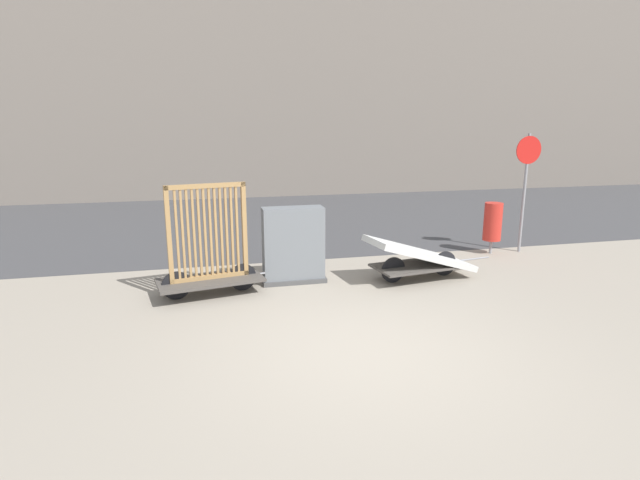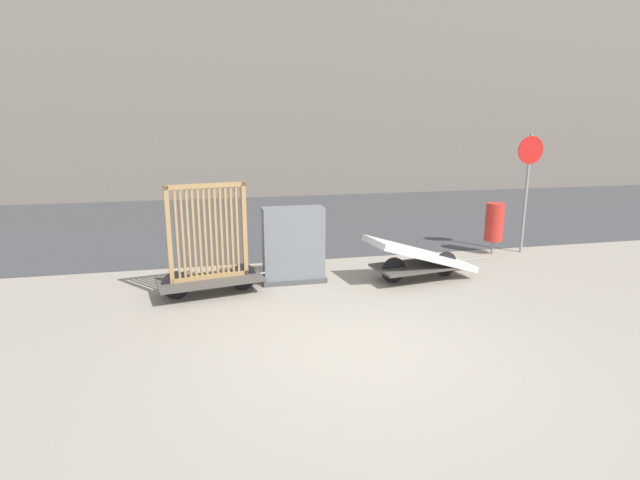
% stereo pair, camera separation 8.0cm
% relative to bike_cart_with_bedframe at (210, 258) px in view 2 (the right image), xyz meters
% --- Properties ---
extents(ground_plane, '(60.00, 60.00, 0.00)m').
position_rel_bike_cart_with_bedframe_xyz_m(ground_plane, '(1.82, -2.54, -0.61)').
color(ground_plane, gray).
extents(road_strip, '(56.00, 8.95, 0.01)m').
position_rel_bike_cart_with_bedframe_xyz_m(road_strip, '(1.82, 6.14, -0.61)').
color(road_strip, '#424244').
rests_on(road_strip, ground_plane).
extents(building_facade, '(48.00, 4.00, 14.32)m').
position_rel_bike_cart_with_bedframe_xyz_m(building_facade, '(1.82, 12.61, 6.55)').
color(building_facade, slate).
rests_on(building_facade, ground_plane).
extents(bike_cart_with_bedframe, '(2.39, 1.10, 1.81)m').
position_rel_bike_cart_with_bedframe_xyz_m(bike_cart_with_bedframe, '(0.00, 0.00, 0.00)').
color(bike_cart_with_bedframe, '#4C4742').
rests_on(bike_cart_with_bedframe, ground_plane).
extents(bike_cart_with_mattress, '(2.53, 1.11, 0.82)m').
position_rel_bike_cart_with_bedframe_xyz_m(bike_cart_with_mattress, '(3.65, -0.00, -0.21)').
color(bike_cart_with_mattress, '#4C4742').
rests_on(bike_cart_with_mattress, ground_plane).
extents(utility_cabinet, '(1.11, 0.45, 1.32)m').
position_rel_bike_cart_with_bedframe_xyz_m(utility_cabinet, '(1.43, 0.36, 0.01)').
color(utility_cabinet, '#4C4C4C').
rests_on(utility_cabinet, ground_plane).
extents(trash_bin, '(0.37, 0.37, 1.09)m').
position_rel_bike_cart_with_bedframe_xyz_m(trash_bin, '(5.87, 1.31, 0.07)').
color(trash_bin, gray).
rests_on(trash_bin, ground_plane).
extents(sign_post, '(0.57, 0.06, 2.51)m').
position_rel_bike_cart_with_bedframe_xyz_m(sign_post, '(6.56, 1.30, 1.03)').
color(sign_post, gray).
rests_on(sign_post, ground_plane).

